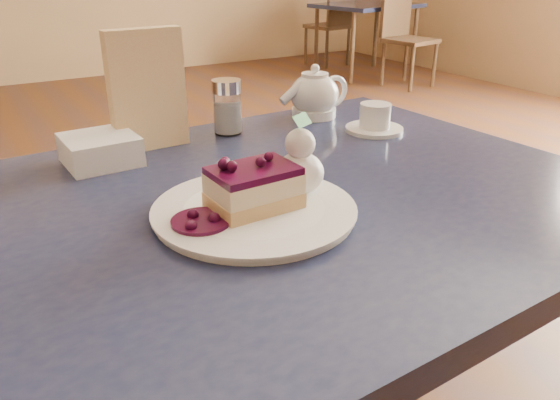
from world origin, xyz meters
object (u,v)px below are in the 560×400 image
cheesecake_slice (254,188)px  tea_set (326,100)px  bg_table_far_right (363,68)px  main_table (239,249)px  dessert_plate (254,211)px

cheesecake_slice → tea_set: 0.51m
tea_set → bg_table_far_right: tea_set is taller
cheesecake_slice → main_table: bearing=90.0°
bg_table_far_right → cheesecake_slice: bearing=-140.1°
bg_table_far_right → tea_set: bearing=-139.4°
dessert_plate → tea_set: size_ratio=1.03×
tea_set → bg_table_far_right: 4.38m
dessert_plate → tea_set: bearing=43.3°
cheesecake_slice → bg_table_far_right: 4.88m
dessert_plate → tea_set: 0.51m
main_table → bg_table_far_right: (3.18, 3.57, -0.60)m
dessert_plate → bg_table_far_right: 4.87m
dessert_plate → tea_set: tea_set is taller
cheesecake_slice → bg_table_far_right: bearing=46.4°
main_table → tea_set: size_ratio=4.50×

